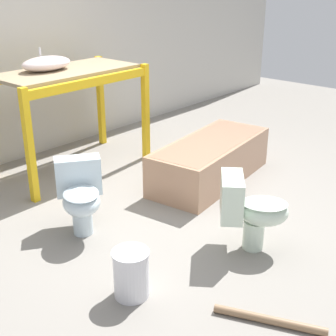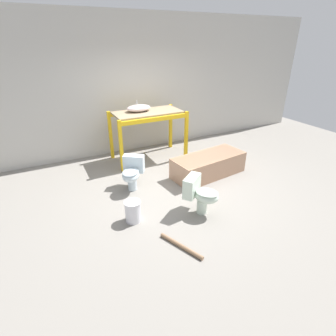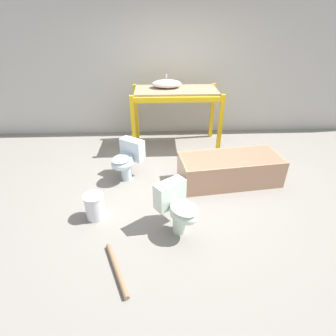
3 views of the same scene
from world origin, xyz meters
name	(u,v)px [view 3 (image 3 of 3)]	position (x,y,z in m)	size (l,w,h in m)	color
ground_plane	(178,188)	(0.00, 0.00, 0.00)	(12.00, 12.00, 0.00)	gray
warehouse_wall_rear	(171,56)	(0.00, 2.31, 1.60)	(10.80, 0.08, 3.20)	beige
shelving_rack	(176,99)	(0.06, 1.55, 0.95)	(1.66, 0.87, 1.14)	yellow
sink_basin	(167,84)	(-0.11, 1.65, 1.22)	(0.56, 0.36, 0.23)	silver
bathtub_main	(230,167)	(0.83, 0.15, 0.26)	(1.64, 0.83, 0.44)	tan
toilet_near	(127,158)	(-0.79, 0.33, 0.36)	(0.60, 0.65, 0.63)	silver
toilet_far	(178,207)	(-0.07, -0.91, 0.36)	(0.61, 0.64, 0.63)	silver
bucket_white	(95,206)	(-1.14, -0.63, 0.18)	(0.26, 0.26, 0.35)	silver
loose_pipe	(117,269)	(-0.76, -1.51, 0.03)	(0.33, 0.69, 0.06)	#8C6B4C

